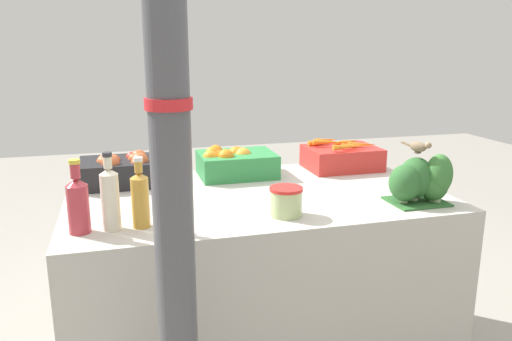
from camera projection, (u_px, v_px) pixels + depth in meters
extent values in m
cube|color=#B7B2A8|center=(256.00, 280.00, 2.23)|extent=(1.56, 0.93, 0.81)
cylinder|color=#4C4C51|center=(171.00, 149.00, 1.29)|extent=(0.11, 0.11, 2.32)
cylinder|color=red|center=(169.00, 104.00, 1.26)|extent=(0.12, 0.12, 0.03)
cube|color=black|center=(121.00, 172.00, 2.26)|extent=(0.36, 0.27, 0.11)
sphere|color=#BC562D|center=(113.00, 161.00, 2.24)|extent=(0.06, 0.06, 0.06)
sphere|color=#BC562D|center=(139.00, 158.00, 2.31)|extent=(0.08, 0.08, 0.08)
sphere|color=#BC562D|center=(111.00, 164.00, 2.17)|extent=(0.08, 0.08, 0.08)
sphere|color=#BC562D|center=(107.00, 163.00, 2.20)|extent=(0.06, 0.06, 0.06)
sphere|color=#BC562D|center=(140.00, 161.00, 2.22)|extent=(0.08, 0.08, 0.08)
sphere|color=#BC562D|center=(138.00, 165.00, 2.21)|extent=(0.07, 0.07, 0.07)
sphere|color=#BC562D|center=(104.00, 163.00, 2.22)|extent=(0.07, 0.07, 0.07)
sphere|color=red|center=(133.00, 159.00, 2.31)|extent=(0.06, 0.06, 0.06)
sphere|color=#BC562D|center=(135.00, 160.00, 2.26)|extent=(0.06, 0.06, 0.06)
sphere|color=#BC562D|center=(105.00, 162.00, 2.24)|extent=(0.08, 0.08, 0.08)
cube|color=#2D8442|center=(237.00, 164.00, 2.40)|extent=(0.36, 0.27, 0.11)
sphere|color=orange|center=(213.00, 154.00, 2.38)|extent=(0.08, 0.08, 0.08)
sphere|color=orange|center=(215.00, 157.00, 2.38)|extent=(0.08, 0.08, 0.08)
sphere|color=orange|center=(243.00, 156.00, 2.39)|extent=(0.08, 0.08, 0.08)
sphere|color=orange|center=(210.00, 158.00, 2.32)|extent=(0.07, 0.07, 0.07)
sphere|color=orange|center=(236.00, 155.00, 2.42)|extent=(0.08, 0.08, 0.08)
sphere|color=orange|center=(216.00, 152.00, 2.42)|extent=(0.07, 0.07, 0.07)
sphere|color=orange|center=(226.00, 157.00, 2.32)|extent=(0.08, 0.08, 0.08)
cube|color=red|center=(342.00, 158.00, 2.54)|extent=(0.36, 0.27, 0.11)
cone|color=orange|center=(348.00, 147.00, 2.43)|extent=(0.16, 0.03, 0.03)
cone|color=orange|center=(346.00, 143.00, 2.56)|extent=(0.13, 0.04, 0.02)
cone|color=orange|center=(362.00, 145.00, 2.52)|extent=(0.15, 0.05, 0.03)
cone|color=orange|center=(329.00, 142.00, 2.53)|extent=(0.16, 0.06, 0.03)
cone|color=orange|center=(351.00, 141.00, 2.60)|extent=(0.13, 0.05, 0.02)
cone|color=orange|center=(355.00, 146.00, 2.47)|extent=(0.14, 0.05, 0.03)
cone|color=orange|center=(327.00, 140.00, 2.61)|extent=(0.13, 0.05, 0.03)
cone|color=orange|center=(321.00, 143.00, 2.57)|extent=(0.14, 0.04, 0.03)
cube|color=#2D602D|center=(416.00, 202.00, 2.00)|extent=(0.22, 0.18, 0.01)
ellipsoid|color=#2D602D|center=(405.00, 183.00, 1.96)|extent=(0.13, 0.13, 0.15)
cylinder|color=#B2C693|center=(404.00, 199.00, 1.98)|extent=(0.03, 0.03, 0.02)
ellipsoid|color=#387033|center=(439.00, 174.00, 1.96)|extent=(0.11, 0.11, 0.16)
cylinder|color=#B2C693|center=(437.00, 199.00, 1.98)|extent=(0.03, 0.03, 0.02)
ellipsoid|color=#387033|center=(433.00, 183.00, 1.98)|extent=(0.12, 0.12, 0.14)
cylinder|color=#B2C693|center=(432.00, 198.00, 2.00)|extent=(0.03, 0.03, 0.02)
ellipsoid|color=#387033|center=(410.00, 182.00, 1.99)|extent=(0.14, 0.14, 0.13)
cylinder|color=#B2C693|center=(409.00, 197.00, 2.01)|extent=(0.03, 0.03, 0.02)
ellipsoid|color=#2D602D|center=(416.00, 178.00, 1.99)|extent=(0.14, 0.14, 0.17)
cylinder|color=#B2C693|center=(414.00, 197.00, 2.01)|extent=(0.03, 0.03, 0.02)
cylinder|color=#B2333D|center=(79.00, 209.00, 1.66)|extent=(0.07, 0.07, 0.16)
cone|color=#B2333D|center=(76.00, 182.00, 1.64)|extent=(0.07, 0.07, 0.02)
cylinder|color=#B2333D|center=(75.00, 171.00, 1.63)|extent=(0.03, 0.03, 0.05)
cylinder|color=gold|center=(74.00, 162.00, 1.62)|extent=(0.04, 0.04, 0.01)
cylinder|color=beige|center=(111.00, 202.00, 1.69)|extent=(0.06, 0.06, 0.20)
cone|color=beige|center=(108.00, 171.00, 1.66)|extent=(0.06, 0.06, 0.02)
cylinder|color=beige|center=(108.00, 162.00, 1.65)|extent=(0.03, 0.03, 0.04)
cylinder|color=#2D2D33|center=(107.00, 154.00, 1.64)|extent=(0.03, 0.03, 0.01)
cylinder|color=gold|center=(140.00, 203.00, 1.71)|extent=(0.06, 0.06, 0.18)
cone|color=gold|center=(139.00, 175.00, 1.69)|extent=(0.06, 0.06, 0.02)
cylinder|color=gold|center=(138.00, 167.00, 1.68)|extent=(0.03, 0.03, 0.04)
cylinder|color=silver|center=(138.00, 159.00, 1.68)|extent=(0.03, 0.03, 0.01)
cylinder|color=#B2C684|center=(286.00, 203.00, 1.84)|extent=(0.12, 0.12, 0.10)
cylinder|color=red|center=(286.00, 189.00, 1.83)|extent=(0.12, 0.12, 0.01)
cube|color=#4C3D2D|center=(418.00, 153.00, 1.95)|extent=(0.02, 0.02, 0.01)
ellipsoid|color=#7A664C|center=(418.00, 147.00, 1.95)|extent=(0.06, 0.08, 0.04)
sphere|color=#897556|center=(428.00, 145.00, 1.91)|extent=(0.03, 0.03, 0.03)
cone|color=#4C3D28|center=(431.00, 146.00, 1.91)|extent=(0.01, 0.02, 0.01)
cube|color=#7A664C|center=(406.00, 144.00, 1.99)|extent=(0.03, 0.04, 0.01)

